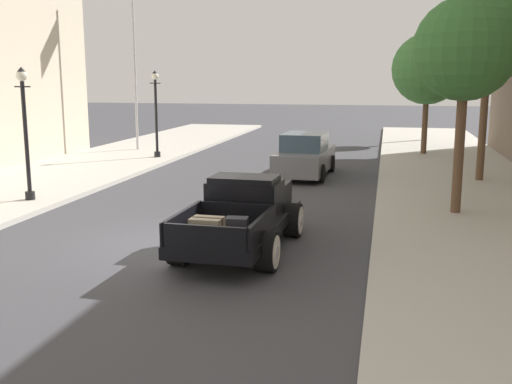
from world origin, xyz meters
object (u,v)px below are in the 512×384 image
street_tree_second (489,36)px  street_tree_farthest (428,65)px  flagpole (138,34)px  street_tree_nearest (465,50)px  street_lamp_far (156,107)px  hotrod_truck_black (244,213)px  car_background_grey (305,156)px  street_tree_third (428,69)px  street_lamp_near (25,124)px

street_tree_second → street_tree_farthest: street_tree_second is taller
flagpole → street_tree_nearest: (13.81, -11.57, -1.38)m
street_lamp_far → street_tree_farthest: street_tree_farthest is taller
hotrod_truck_black → street_tree_nearest: (4.89, 3.93, 3.64)m
street_tree_second → street_tree_nearest: bearing=-103.8°
car_background_grey → flagpole: (-8.94, 5.60, 5.00)m
street_tree_third → street_tree_farthest: size_ratio=1.05×
car_background_grey → street_tree_farthest: bearing=69.2°
street_tree_second → car_background_grey: bearing=176.4°
hotrod_truck_black → flagpole: 18.57m
street_tree_third → street_tree_farthest: street_tree_third is taller
flagpole → street_tree_nearest: size_ratio=1.64×
street_lamp_far → flagpole: size_ratio=0.42×
hotrod_truck_black → flagpole: size_ratio=0.54×
street_lamp_far → flagpole: 4.61m
street_lamp_far → street_tree_farthest: 16.12m
car_background_grey → street_lamp_far: size_ratio=1.14×
street_tree_second → street_tree_third: street_tree_second is taller
street_tree_third → street_lamp_far: bearing=-161.9°
street_tree_farthest → car_background_grey: bearing=-110.8°
flagpole → street_tree_second: size_ratio=1.41×
flagpole → street_tree_nearest: flagpole is taller
car_background_grey → street_tree_nearest: street_tree_nearest is taller
car_background_grey → flagpole: bearing=147.9°
street_lamp_near → street_tree_third: street_tree_third is taller
hotrod_truck_black → street_tree_third: bearing=74.2°
street_lamp_near → street_lamp_far: same height
car_background_grey → street_tree_second: bearing=-3.6°
street_tree_farthest → street_tree_nearest: bearing=-90.7°
street_lamp_near → hotrod_truck_black: bearing=-22.8°
street_tree_nearest → street_lamp_far: bearing=143.1°
street_tree_nearest → street_tree_second: bearing=76.2°
street_tree_second → street_tree_farthest: 13.82m
street_lamp_far → car_background_grey: bearing=-23.1°
hotrod_truck_black → street_lamp_far: size_ratio=1.30×
street_tree_nearest → street_lamp_near: bearing=-175.8°
car_background_grey → street_tree_farthest: street_tree_farthest is taller
street_lamp_near → street_tree_third: 18.33m
street_tree_nearest → street_tree_farthest: (0.22, 19.34, -0.02)m
hotrod_truck_black → street_tree_nearest: bearing=38.8°
street_lamp_near → street_tree_farthest: 23.78m
street_lamp_near → street_tree_farthest: size_ratio=0.73×
car_background_grey → flagpole: flagpole is taller
hotrod_truck_black → street_lamp_far: (-7.10, 12.95, 1.63)m
street_lamp_near → street_lamp_far: (0.12, 9.91, 0.00)m
street_tree_third → flagpole: bearing=-174.5°
street_tree_nearest → street_tree_second: 5.79m
hotrod_truck_black → street_lamp_near: street_lamp_near is taller
hotrod_truck_black → street_tree_third: street_tree_third is taller
street_tree_second → flagpole: bearing=158.5°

